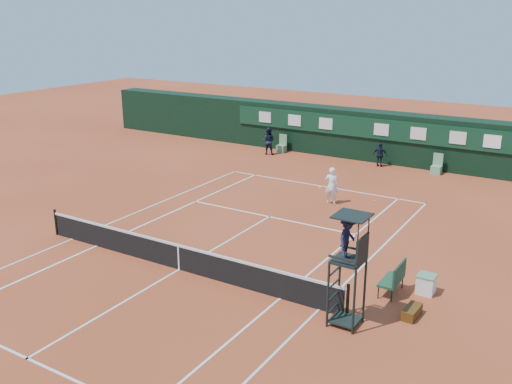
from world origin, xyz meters
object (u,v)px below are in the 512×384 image
Objects in this scene: umpire_chair at (348,247)px; player_bench at (395,277)px; tennis_net at (179,256)px; player at (332,186)px; cooler at (426,284)px.

umpire_chair is 3.23m from player_bench.
umpire_chair reaches higher than tennis_net.
cooler is at bearing 122.05° from player.
tennis_net is 7.19× the size of player.
umpire_chair is 5.30× the size of cooler.
player is at bearing 126.92° from player_bench.
player is at bearing 80.56° from tennis_net.
player_bench is at bearing 115.52° from player.
cooler is (1.50, 3.17, -2.13)m from umpire_chair.
cooler is 9.32m from player.
player_bench is at bearing 76.22° from umpire_chair.
player is (-5.53, 7.36, 0.30)m from player_bench.
umpire_chair is 1.91× the size of player.
tennis_net is 20.00× the size of cooler.
player_bench is 0.67× the size of player.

